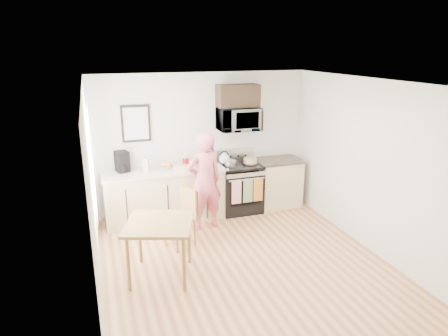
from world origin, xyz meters
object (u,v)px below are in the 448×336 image
object	(u,v)px
range	(240,189)
microwave	(238,119)
chair	(186,208)
dining_table	(159,229)
cake	(250,161)
person	(204,181)

from	to	relation	value
range	microwave	bearing A→B (deg)	90.06
microwave	chair	bearing A→B (deg)	-139.26
microwave	dining_table	world-z (taller)	microwave
chair	cake	xyz separation A→B (m)	(1.48, 0.98, 0.37)
dining_table	chair	distance (m)	1.00
dining_table	chair	world-z (taller)	chair
person	dining_table	distance (m)	1.64
range	cake	bearing A→B (deg)	-5.21
person	chair	world-z (taller)	person
microwave	chair	xyz separation A→B (m)	(-1.28, -1.10, -1.16)
range	dining_table	world-z (taller)	range
dining_table	microwave	bearing A→B (deg)	46.36
range	person	bearing A→B (deg)	-148.03
range	microwave	xyz separation A→B (m)	(-0.00, 0.10, 1.32)
chair	range	bearing A→B (deg)	15.26
cake	chair	bearing A→B (deg)	-146.49
person	cake	size ratio (longest dim) A/B	5.65
microwave	dining_table	bearing A→B (deg)	-133.64
range	dining_table	xyz separation A→B (m)	(-1.84, -1.82, 0.28)
microwave	person	distance (m)	1.39
chair	dining_table	bearing A→B (deg)	-146.76
chair	cake	world-z (taller)	cake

